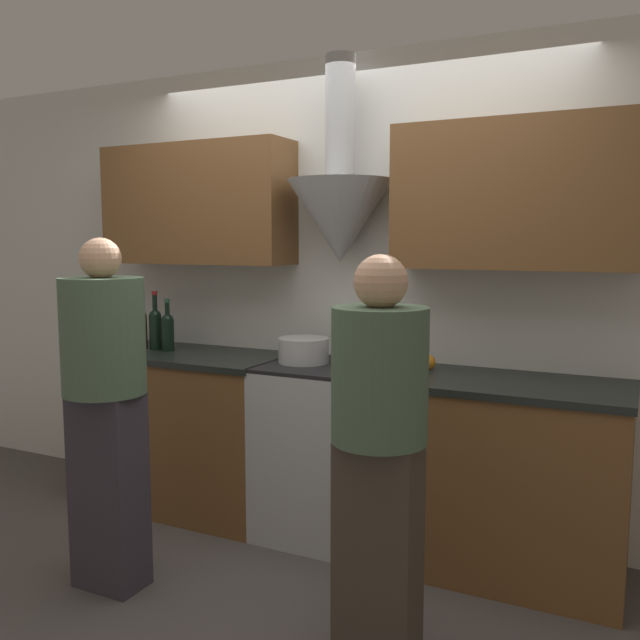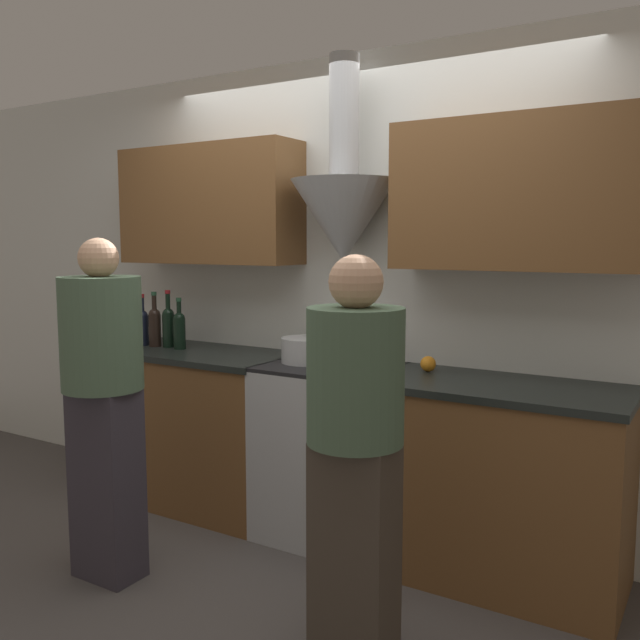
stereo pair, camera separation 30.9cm
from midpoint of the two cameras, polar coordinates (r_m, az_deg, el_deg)
name	(u,v)px [view 1 (the left image)]	position (r m, az deg, el deg)	size (l,w,h in m)	color
ground_plane	(301,558)	(3.61, -4.26, -19.43)	(12.00, 12.00, 0.00)	#4C4744
wall_back	(348,262)	(3.76, -0.01, 4.87)	(8.40, 0.57, 2.60)	silver
counter_left	(187,429)	(4.20, -13.25, -8.96)	(1.23, 0.62, 0.93)	brown
counter_right	(499,476)	(3.39, 12.30, -12.76)	(1.17, 0.62, 0.93)	brown
stove_range	(328,450)	(3.69, -1.73, -10.90)	(0.67, 0.60, 0.93)	#B7BABC
wine_bottle_0	(115,326)	(4.42, -18.79, -0.51)	(0.07, 0.07, 0.31)	black
wine_bottle_1	(128,327)	(4.35, -17.88, -0.59)	(0.07, 0.07, 0.32)	black
wine_bottle_2	(141,327)	(4.28, -16.87, -0.56)	(0.08, 0.08, 0.34)	black
wine_bottle_3	(155,327)	(4.23, -15.74, -0.55)	(0.08, 0.08, 0.35)	black
wine_bottle_4	(168,330)	(4.15, -14.80, -0.83)	(0.07, 0.07, 0.31)	black
stock_pot	(304,350)	(3.65, -3.81, -2.57)	(0.27, 0.27, 0.13)	#B7BABC
mixing_bowl	(354,359)	(3.50, 0.38, -3.34)	(0.21, 0.21, 0.09)	#B7BABC
orange_fruit	(428,362)	(3.46, 6.56, -3.56)	(0.08, 0.08, 0.08)	orange
person_foreground_left	(106,400)	(3.25, -20.25, -6.36)	(0.37, 0.37, 1.60)	#38333D
person_foreground_right	(379,443)	(2.55, 1.49, -10.33)	(0.36, 0.36, 1.54)	#473D33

